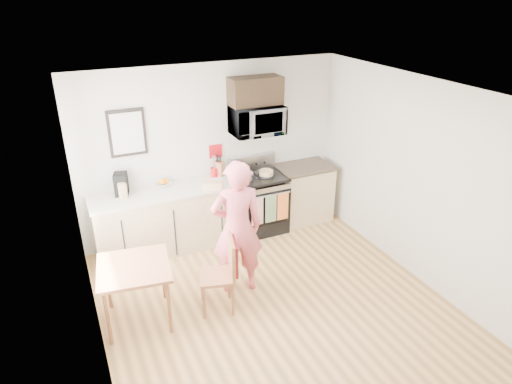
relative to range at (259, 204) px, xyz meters
name	(u,v)px	position (x,y,z in m)	size (l,w,h in m)	color
floor	(281,313)	(-0.63, -1.98, -0.44)	(4.60, 4.60, 0.00)	olive
back_wall	(212,151)	(-0.63, 0.32, 0.86)	(4.00, 0.04, 2.60)	silver
front_wall	(446,366)	(-0.63, -4.28, 0.86)	(4.00, 0.04, 2.60)	silver
left_wall	(89,260)	(-2.63, -1.98, 0.86)	(0.04, 4.60, 2.60)	silver
right_wall	(427,186)	(1.37, -1.98, 0.86)	(0.04, 4.60, 2.60)	silver
ceiling	(287,97)	(-0.63, -1.98, 2.16)	(4.00, 4.60, 0.04)	silver
window	(81,200)	(-2.59, -1.18, 1.11)	(0.06, 1.40, 1.50)	silver
cabinet_left	(169,221)	(-1.43, 0.02, 0.01)	(2.10, 0.60, 0.90)	tan
countertop_left	(167,191)	(-1.43, 0.02, 0.48)	(2.14, 0.64, 0.04)	beige
cabinet_right	(303,194)	(0.80, 0.02, 0.01)	(0.84, 0.60, 0.90)	tan
countertop_right	(304,167)	(0.80, 0.02, 0.48)	(0.88, 0.64, 0.04)	black
range	(259,204)	(0.00, 0.00, 0.00)	(0.76, 0.70, 1.16)	black
microwave	(257,120)	(0.00, 0.10, 1.32)	(0.76, 0.51, 0.42)	#A7A6AB
upper_cabinet	(255,91)	(0.00, 0.15, 1.74)	(0.76, 0.35, 0.40)	black
wall_art	(127,133)	(-1.83, 0.30, 1.31)	(0.50, 0.04, 0.65)	black
wall_trivet	(216,151)	(-0.58, 0.31, 0.86)	(0.20, 0.02, 0.20)	#A80E14
person	(237,228)	(-0.90, -1.28, 0.44)	(0.64, 0.42, 1.75)	#D53A4D
dining_table	(134,273)	(-2.18, -1.38, 0.22)	(0.79, 0.79, 0.74)	brown
chair	(227,265)	(-1.15, -1.59, 0.17)	(0.52, 0.48, 0.94)	brown
knife_block	(219,169)	(-0.57, 0.22, 0.62)	(0.10, 0.14, 0.22)	brown
utensil_crock	(214,168)	(-0.65, 0.22, 0.63)	(0.11, 0.11, 0.33)	#A80E14
fruit_bowl	(164,183)	(-1.43, 0.19, 0.54)	(0.27, 0.27, 0.10)	white
milk_carton	(123,191)	(-2.03, 0.00, 0.61)	(0.08, 0.08, 0.22)	tan
coffee_maker	(121,185)	(-2.02, 0.13, 0.65)	(0.22, 0.28, 0.31)	black
bread_bag	(213,185)	(-0.82, -0.20, 0.55)	(0.27, 0.13, 0.10)	tan
cake	(266,173)	(0.09, -0.05, 0.53)	(0.26, 0.26, 0.09)	black
kettle	(240,170)	(-0.28, 0.08, 0.60)	(0.20, 0.20, 0.25)	white
pot	(246,176)	(-0.25, -0.07, 0.54)	(0.22, 0.36, 0.11)	#A7A6AB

